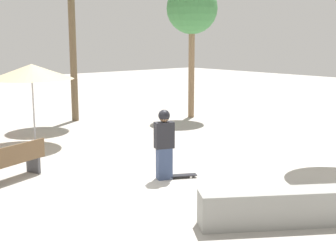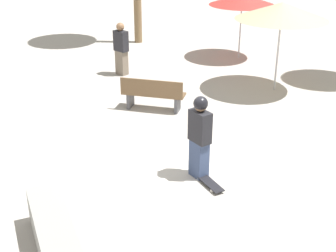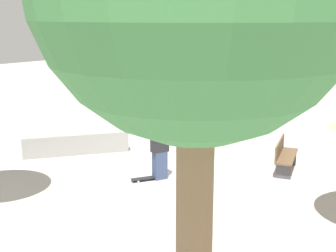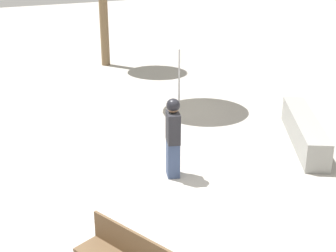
{
  "view_description": "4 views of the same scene",
  "coord_description": "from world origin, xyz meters",
  "px_view_note": "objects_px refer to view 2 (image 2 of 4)",
  "views": [
    {
      "loc": [
        -5.71,
        -8.19,
        3.19
      ],
      "look_at": [
        1.18,
        -0.1,
        1.19
      ],
      "focal_mm": 50.0,
      "sensor_mm": 36.0,
      "label": 1
    },
    {
      "loc": [
        4.82,
        -6.97,
        4.57
      ],
      "look_at": [
        0.53,
        -0.65,
        1.09
      ],
      "focal_mm": 50.0,
      "sensor_mm": 36.0,
      "label": 2
    },
    {
      "loc": [
        9.59,
        7.33,
        4.13
      ],
      "look_at": [
        0.49,
        -0.34,
        1.3
      ],
      "focal_mm": 50.0,
      "sensor_mm": 36.0,
      "label": 3
    },
    {
      "loc": [
        -6.34,
        3.93,
        4.34
      ],
      "look_at": [
        1.04,
        -0.17,
        1.04
      ],
      "focal_mm": 50.0,
      "sensor_mm": 36.0,
      "label": 4
    }
  ],
  "objects_px": {
    "shade_umbrella_tan": "(282,11)",
    "bench_near": "(153,94)",
    "skateboard": "(209,182)",
    "bystander_watching": "(121,49)",
    "skater_main": "(200,134)"
  },
  "relations": [
    {
      "from": "shade_umbrella_tan",
      "to": "bystander_watching",
      "type": "distance_m",
      "value": 4.87
    },
    {
      "from": "skater_main",
      "to": "shade_umbrella_tan",
      "type": "height_order",
      "value": "shade_umbrella_tan"
    },
    {
      "from": "skateboard",
      "to": "bench_near",
      "type": "height_order",
      "value": "bench_near"
    },
    {
      "from": "bench_near",
      "to": "shade_umbrella_tan",
      "type": "height_order",
      "value": "shade_umbrella_tan"
    },
    {
      "from": "skater_main",
      "to": "skateboard",
      "type": "height_order",
      "value": "skater_main"
    },
    {
      "from": "shade_umbrella_tan",
      "to": "bench_near",
      "type": "bearing_deg",
      "value": -121.61
    },
    {
      "from": "bench_near",
      "to": "shade_umbrella_tan",
      "type": "bearing_deg",
      "value": 38.73
    },
    {
      "from": "skateboard",
      "to": "shade_umbrella_tan",
      "type": "distance_m",
      "value": 6.02
    },
    {
      "from": "skater_main",
      "to": "bystander_watching",
      "type": "distance_m",
      "value": 6.49
    },
    {
      "from": "bystander_watching",
      "to": "skater_main",
      "type": "bearing_deg",
      "value": -30.12
    },
    {
      "from": "skater_main",
      "to": "bystander_watching",
      "type": "bearing_deg",
      "value": 163.24
    },
    {
      "from": "shade_umbrella_tan",
      "to": "bystander_watching",
      "type": "relative_size",
      "value": 1.55
    },
    {
      "from": "skateboard",
      "to": "bench_near",
      "type": "xyz_separation_m",
      "value": [
        -2.96,
        2.35,
        0.37
      ]
    },
    {
      "from": "bench_near",
      "to": "bystander_watching",
      "type": "distance_m",
      "value": 3.1
    },
    {
      "from": "skater_main",
      "to": "bench_near",
      "type": "height_order",
      "value": "skater_main"
    }
  ]
}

